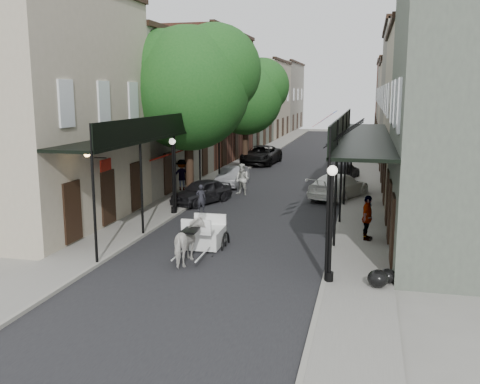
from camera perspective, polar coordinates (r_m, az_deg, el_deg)
The scene contains 24 objects.
ground at distance 20.02m, azimuth -2.00°, elevation -6.92°, with size 140.00×140.00×0.00m, color gray.
road at distance 39.19m, azimuth 5.81°, elevation 1.75°, with size 8.00×90.00×0.01m, color black.
sidewalk_left at distance 40.14m, azimuth -1.28°, elevation 2.09°, with size 2.20×90.00×0.12m, color gray.
sidewalk_right at distance 38.85m, azimuth 13.14°, elevation 1.52°, with size 2.20×90.00×0.12m, color gray.
building_row_left at distance 50.30m, azimuth -2.39°, elevation 9.75°, with size 5.00×80.00×10.50m, color #AFA38C.
building_row_right at distance 48.52m, azimuth 17.83°, elevation 9.23°, with size 5.00×80.00×10.50m, color gray.
gallery_left at distance 27.30m, azimuth -7.89°, elevation 6.38°, with size 2.20×18.05×4.88m.
gallery_right at distance 25.44m, azimuth 12.76°, elevation 5.91°, with size 2.20×18.05×4.88m.
tree_near at distance 30.04m, azimuth -4.68°, elevation 11.48°, with size 7.31×6.80×9.63m.
tree_far at distance 43.58m, azimuth 1.09°, elevation 10.39°, with size 6.45×6.00×8.61m.
lamppost_right_near at distance 16.89m, azimuth 9.65°, elevation -3.17°, with size 0.32×0.32×3.71m.
lamppost_left at distance 26.37m, azimuth -7.15°, elevation 1.87°, with size 0.32×0.32×3.71m.
lamppost_right_far at distance 36.62m, azimuth 11.83°, elevation 4.18°, with size 0.32×0.32×3.71m.
horse at distance 19.13m, azimuth -5.40°, elevation -5.35°, with size 0.84×1.85×1.57m, color silver.
carriage at distance 21.34m, azimuth -3.51°, elevation -2.98°, with size 1.68×2.35×2.62m.
pedestrian_walking at distance 31.59m, azimuth 0.25°, elevation 1.36°, with size 0.91×0.71×1.87m, color beige.
pedestrian_sidewalk_left at distance 32.65m, azimuth -6.23°, elevation 1.82°, with size 1.22×0.70×1.88m, color gray.
pedestrian_sidewalk_right at distance 22.15m, azimuth 13.42°, elevation -2.70°, with size 1.08×0.45×1.84m, color gray.
car_left_near at distance 29.24m, azimuth -4.11°, elevation 0.04°, with size 1.57×3.91×1.33m, color black.
car_left_mid at distance 34.62m, azimuth -0.80°, elevation 1.67°, with size 1.34×3.84×1.27m, color gray.
car_left_far at distance 45.17m, azimuth 2.26°, elevation 3.96°, with size 2.58×5.60×1.56m, color black.
car_right_near at distance 31.15m, azimuth 10.48°, elevation 0.64°, with size 2.01×4.95×1.44m, color white.
car_right_far at distance 37.80m, azimuth 11.04°, elevation 2.24°, with size 1.50×3.73×1.27m, color black.
trash_bags at distance 17.32m, azimuth 14.87°, elevation -8.81°, with size 0.91×1.06×0.55m.
Camera 1 is at (5.12, -18.38, 6.05)m, focal length 40.00 mm.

